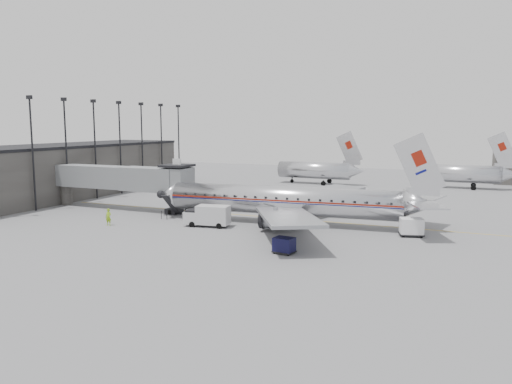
% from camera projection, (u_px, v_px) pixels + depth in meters
% --- Properties ---
extents(ground, '(160.00, 160.00, 0.00)m').
position_uv_depth(ground, '(226.00, 224.00, 57.99)').
color(ground, slate).
rests_on(ground, ground).
extents(terminal, '(12.00, 46.00, 8.00)m').
position_uv_depth(terminal, '(64.00, 171.00, 79.89)').
color(terminal, '#393634').
rests_on(terminal, ground).
extents(apron_line, '(60.00, 0.15, 0.01)m').
position_uv_depth(apron_line, '(269.00, 217.00, 62.26)').
color(apron_line, gold).
rests_on(apron_line, ground).
extents(jet_bridge, '(21.00, 6.20, 7.10)m').
position_uv_depth(jet_bridge, '(127.00, 179.00, 67.29)').
color(jet_bridge, slate).
rests_on(jet_bridge, ground).
extents(floodlight_masts, '(0.90, 42.25, 15.25)m').
position_uv_depth(floodlight_masts, '(108.00, 144.00, 79.47)').
color(floodlight_masts, black).
rests_on(floodlight_masts, ground).
extents(distant_aircraft_near, '(16.39, 3.20, 10.26)m').
position_uv_depth(distant_aircraft_near, '(315.00, 170.00, 96.52)').
color(distant_aircraft_near, silver).
rests_on(distant_aircraft_near, ground).
extents(distant_aircraft_mid, '(16.39, 3.20, 10.26)m').
position_uv_depth(distant_aircraft_mid, '(460.00, 173.00, 89.95)').
color(distant_aircraft_mid, silver).
rests_on(distant_aircraft_mid, ground).
extents(airliner, '(33.98, 31.39, 10.75)m').
position_uv_depth(airliner, '(289.00, 201.00, 57.77)').
color(airliner, silver).
rests_on(airliner, ground).
extents(service_van, '(5.36, 2.71, 2.41)m').
position_uv_depth(service_van, '(208.00, 215.00, 56.48)').
color(service_van, '#BABBBD').
rests_on(service_van, ground).
extents(baggage_cart_navy, '(2.06, 1.68, 1.46)m').
position_uv_depth(baggage_cart_navy, '(284.00, 245.00, 44.71)').
color(baggage_cart_navy, black).
rests_on(baggage_cart_navy, ground).
extents(baggage_cart_white, '(2.79, 2.40, 1.88)m').
position_uv_depth(baggage_cart_white, '(411.00, 227.00, 51.60)').
color(baggage_cart_white, white).
rests_on(baggage_cart_white, ground).
extents(ramp_worker, '(0.74, 0.52, 1.95)m').
position_uv_depth(ramp_worker, '(108.00, 217.00, 57.11)').
color(ramp_worker, '#86B915').
rests_on(ramp_worker, ground).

